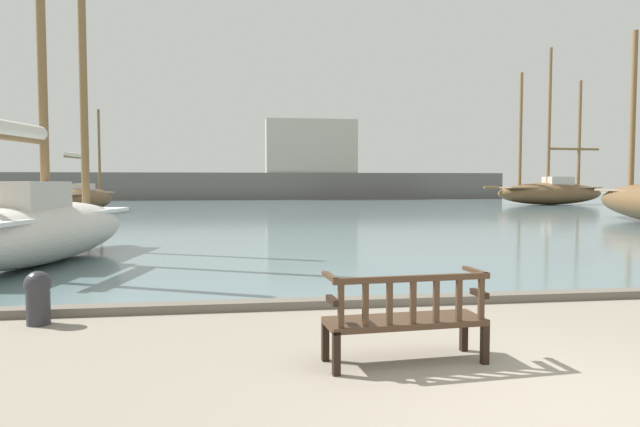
% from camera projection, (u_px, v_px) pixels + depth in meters
% --- Properties ---
extents(ground_plane, '(160.00, 160.00, 0.00)m').
position_uv_depth(ground_plane, '(549.00, 406.00, 4.63)').
color(ground_plane, gray).
extents(harbor_water, '(100.00, 80.00, 0.08)m').
position_uv_depth(harbor_water, '(267.00, 202.00, 48.10)').
color(harbor_water, slate).
rests_on(harbor_water, ground).
extents(quay_edge_kerb, '(40.00, 0.30, 0.12)m').
position_uv_depth(quay_edge_kerb, '(408.00, 300.00, 8.43)').
color(quay_edge_kerb, '#675F54').
rests_on(quay_edge_kerb, ground).
extents(park_bench, '(1.64, 0.64, 0.92)m').
position_uv_depth(park_bench, '(406.00, 317.00, 5.68)').
color(park_bench, black).
rests_on(park_bench, ground).
extents(sailboat_far_port, '(3.16, 7.25, 7.72)m').
position_uv_depth(sailboat_far_port, '(41.00, 224.00, 12.07)').
color(sailboat_far_port, silver).
rests_on(sailboat_far_port, harbor_water).
extents(sailboat_nearest_port, '(9.51, 2.91, 11.29)m').
position_uv_depth(sailboat_nearest_port, '(551.00, 190.00, 41.52)').
color(sailboat_nearest_port, brown).
rests_on(sailboat_nearest_port, harbor_water).
extents(sailboat_far_starboard, '(2.63, 6.94, 8.60)m').
position_uv_depth(sailboat_far_starboard, '(86.00, 197.00, 32.97)').
color(sailboat_far_starboard, brown).
rests_on(sailboat_far_starboard, harbor_water).
extents(mooring_bollard, '(0.33, 0.33, 0.69)m').
position_uv_depth(mooring_bollard, '(38.00, 295.00, 7.23)').
color(mooring_bollard, '#2D2D33').
rests_on(mooring_bollard, ground).
extents(far_breakwater, '(46.04, 2.40, 7.55)m').
position_uv_depth(far_breakwater, '(275.00, 177.00, 53.19)').
color(far_breakwater, '#66605B').
rests_on(far_breakwater, ground).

